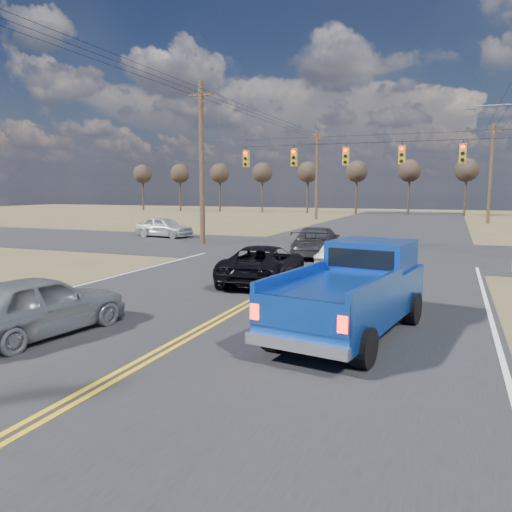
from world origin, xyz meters
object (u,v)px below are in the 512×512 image
at_px(black_suv, 264,264).
at_px(cross_car_west, 164,227).
at_px(pickup_truck, 353,292).
at_px(dgrey_car_queue, 318,242).
at_px(silver_suv, 38,305).
at_px(white_car_queue, 353,258).

distance_m(black_suv, cross_car_west, 19.08).
height_order(pickup_truck, dgrey_car_queue, pickup_truck).
relative_size(dgrey_car_queue, cross_car_west, 1.20).
distance_m(silver_suv, dgrey_car_queue, 16.53).
height_order(pickup_truck, white_car_queue, pickup_truck).
height_order(pickup_truck, black_suv, pickup_truck).
relative_size(white_car_queue, cross_car_west, 0.98).
bearing_deg(pickup_truck, cross_car_west, 141.38).
bearing_deg(white_car_queue, cross_car_west, -25.93).
bearing_deg(dgrey_car_queue, silver_suv, 74.76).
bearing_deg(black_suv, cross_car_west, -52.00).
relative_size(black_suv, white_car_queue, 1.18).
distance_m(black_suv, dgrey_car_queue, 7.93).
relative_size(silver_suv, white_car_queue, 1.02).
bearing_deg(cross_car_west, silver_suv, -147.56).
xyz_separation_m(pickup_truck, dgrey_car_queue, (-4.37, 13.42, -0.28)).
bearing_deg(silver_suv, black_suv, -98.55).
xyz_separation_m(silver_suv, white_car_queue, (5.40, 11.14, -0.04)).
relative_size(pickup_truck, cross_car_west, 1.37).
bearing_deg(black_suv, silver_suv, 67.74).
relative_size(pickup_truck, dgrey_car_queue, 1.14).
distance_m(pickup_truck, white_car_queue, 8.38).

